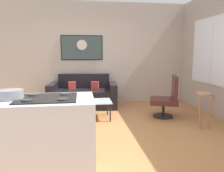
% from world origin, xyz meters
% --- Properties ---
extents(ground, '(6.40, 6.40, 0.04)m').
position_xyz_m(ground, '(0.00, 0.00, -0.02)').
color(ground, '#AD7242').
extents(back_wall, '(6.40, 0.05, 2.80)m').
position_xyz_m(back_wall, '(0.00, 2.42, 1.40)').
color(back_wall, '#B4A698').
rests_on(back_wall, ground).
extents(couch, '(1.81, 1.02, 0.85)m').
position_xyz_m(couch, '(-0.33, 1.95, 0.30)').
color(couch, black).
rests_on(couch, ground).
extents(coffee_table, '(0.97, 0.58, 0.39)m').
position_xyz_m(coffee_table, '(-0.23, 0.85, 0.36)').
color(coffee_table, silver).
rests_on(coffee_table, ground).
extents(armchair, '(0.75, 0.76, 0.93)m').
position_xyz_m(armchair, '(1.50, 0.74, 0.44)').
color(armchair, black).
rests_on(armchair, ground).
extents(bar_stool, '(0.34, 0.33, 0.68)m').
position_xyz_m(bar_stool, '(1.88, -0.05, 0.51)').
color(bar_stool, '#A6724E').
rests_on(bar_stool, ground).
extents(kitchen_counter, '(1.49, 0.68, 0.96)m').
position_xyz_m(kitchen_counter, '(-0.99, -1.43, 0.47)').
color(kitchen_counter, silver).
rests_on(kitchen_counter, ground).
extents(mixing_bowl, '(0.24, 0.24, 0.10)m').
position_xyz_m(mixing_bowl, '(-1.08, -1.43, 0.99)').
color(mixing_bowl, gray).
rests_on(mixing_bowl, kitchen_counter).
extents(wall_painting, '(1.14, 0.03, 0.68)m').
position_xyz_m(wall_painting, '(-0.34, 2.38, 1.56)').
color(wall_painting, black).
extents(window, '(0.03, 1.65, 1.54)m').
position_xyz_m(window, '(2.59, 0.90, 1.46)').
color(window, silver).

